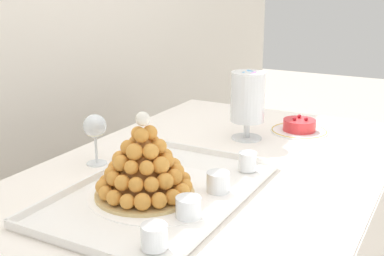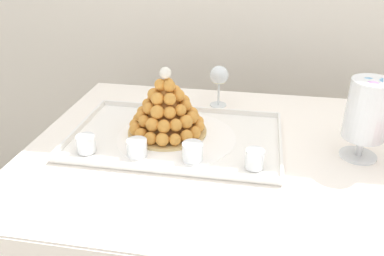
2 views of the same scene
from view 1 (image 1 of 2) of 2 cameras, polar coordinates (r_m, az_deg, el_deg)
backdrop_wall at (r=1.87m, az=-20.66°, el=13.50°), size 4.80×0.10×2.50m
buffet_table at (r=1.51m, az=2.68°, el=-8.47°), size 1.40×0.93×0.80m
serving_tray at (r=1.26m, az=-3.63°, el=-7.47°), size 0.64×0.41×0.02m
croquembouche at (r=1.22m, az=-5.53°, el=-4.31°), size 0.25×0.25×0.21m
dessert_cup_left at (r=1.01m, az=-4.38°, el=-12.44°), size 0.05×0.05×0.05m
dessert_cup_mid_left at (r=1.13m, az=-0.44°, el=-9.18°), size 0.06×0.06×0.05m
dessert_cup_centre at (r=1.25m, az=3.01°, el=-6.31°), size 0.06×0.06×0.05m
dessert_cup_mid_right at (r=1.40m, az=6.39°, el=-3.93°), size 0.05×0.05×0.05m
macaron_goblet at (r=1.67m, az=6.43°, el=3.47°), size 0.11×0.11×0.24m
fruit_tart_plate at (r=1.81m, az=12.25°, el=0.07°), size 0.20×0.20×0.06m
wine_glass at (r=1.46m, az=-11.12°, el=0.01°), size 0.07×0.07×0.15m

